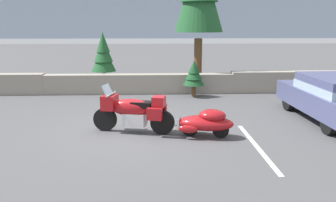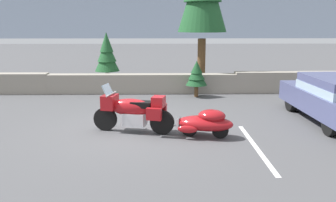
# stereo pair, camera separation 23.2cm
# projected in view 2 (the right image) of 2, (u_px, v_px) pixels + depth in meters

# --- Properties ---
(ground_plane) EXTENTS (80.00, 80.00, 0.00)m
(ground_plane) POSITION_uv_depth(u_px,v_px,m) (132.00, 130.00, 10.41)
(ground_plane) COLOR #4C4C4F
(stone_guard_wall) EXTENTS (24.00, 0.58, 0.91)m
(stone_guard_wall) POSITION_uv_depth(u_px,v_px,m) (145.00, 83.00, 15.64)
(stone_guard_wall) COLOR gray
(stone_guard_wall) RESTS_ON ground
(distant_ridgeline) EXTENTS (240.00, 80.00, 16.00)m
(distant_ridgeline) POSITION_uv_depth(u_px,v_px,m) (158.00, 3.00, 101.94)
(distant_ridgeline) COLOR #99A8BF
(distant_ridgeline) RESTS_ON ground
(touring_motorcycle) EXTENTS (2.28, 1.07, 1.33)m
(touring_motorcycle) POSITION_uv_depth(u_px,v_px,m) (133.00, 110.00, 10.09)
(touring_motorcycle) COLOR black
(touring_motorcycle) RESTS_ON ground
(car_shaped_trailer) EXTENTS (2.22, 1.05, 0.76)m
(car_shaped_trailer) POSITION_uv_depth(u_px,v_px,m) (205.00, 122.00, 9.70)
(car_shaped_trailer) COLOR black
(car_shaped_trailer) RESTS_ON ground
(sedan_at_right_edge) EXTENTS (1.97, 4.56, 1.41)m
(sedan_at_right_edge) POSITION_uv_depth(u_px,v_px,m) (336.00, 97.00, 11.07)
(sedan_at_right_edge) COLOR black
(sedan_at_right_edge) RESTS_ON ground
(pine_tree_secondary) EXTENTS (1.09, 1.09, 2.56)m
(pine_tree_secondary) POSITION_uv_depth(u_px,v_px,m) (107.00, 54.00, 16.29)
(pine_tree_secondary) COLOR brown
(pine_tree_secondary) RESTS_ON ground
(pine_sapling_near) EXTENTS (0.87, 0.87, 1.48)m
(pine_sapling_near) POSITION_uv_depth(u_px,v_px,m) (197.00, 74.00, 14.79)
(pine_sapling_near) COLOR brown
(pine_sapling_near) RESTS_ON ground
(parking_stripe_marker) EXTENTS (0.12, 3.60, 0.01)m
(parking_stripe_marker) POSITION_uv_depth(u_px,v_px,m) (256.00, 147.00, 9.00)
(parking_stripe_marker) COLOR silver
(parking_stripe_marker) RESTS_ON ground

